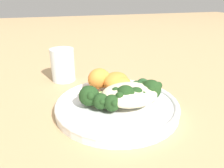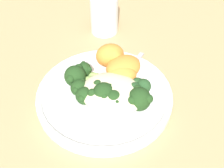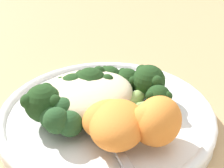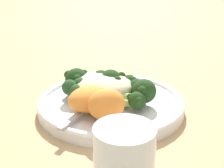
{
  "view_description": "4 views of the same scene",
  "coord_description": "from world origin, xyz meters",
  "px_view_note": "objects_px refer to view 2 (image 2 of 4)",
  "views": [
    {
      "loc": [
        0.14,
        0.39,
        0.23
      ],
      "look_at": [
        0.02,
        0.01,
        0.06
      ],
      "focal_mm": 35.0,
      "sensor_mm": 36.0,
      "label": 1
    },
    {
      "loc": [
        -0.15,
        0.37,
        0.44
      ],
      "look_at": [
        -0.0,
        0.01,
        0.05
      ],
      "focal_mm": 50.0,
      "sensor_mm": 36.0,
      "label": 2
    },
    {
      "loc": [
        -0.13,
        -0.27,
        0.23
      ],
      "look_at": [
        0.02,
        0.02,
        0.05
      ],
      "focal_mm": 50.0,
      "sensor_mm": 36.0,
      "label": 3
    },
    {
      "loc": [
        0.18,
        -0.46,
        0.25
      ],
      "look_at": [
        0.01,
        0.01,
        0.05
      ],
      "focal_mm": 50.0,
      "sensor_mm": 36.0,
      "label": 4
    }
  ],
  "objects_px": {
    "broccoli_stalk_1": "(80,77)",
    "sweet_potato_chunk_2": "(113,56)",
    "broccoli_stalk_5": "(113,97)",
    "kale_tuft": "(137,89)",
    "broccoli_stalk_2": "(85,87)",
    "broccoli_stalk_6": "(115,95)",
    "sweet_potato_chunk_3": "(123,67)",
    "spoon": "(127,73)",
    "sweet_potato_chunk_0": "(122,74)",
    "broccoli_stalk_0": "(89,72)",
    "sweet_potato_chunk_1": "(110,55)",
    "quinoa_mound": "(112,93)",
    "water_glass": "(104,14)",
    "plate": "(104,96)",
    "broccoli_stalk_3": "(92,92)",
    "broccoli_stalk_4": "(102,92)",
    "broccoli_stalk_7": "(135,97)"
  },
  "relations": [
    {
      "from": "broccoli_stalk_1",
      "to": "sweet_potato_chunk_2",
      "type": "xyz_separation_m",
      "value": [
        -0.04,
        -0.07,
        0.0
      ]
    },
    {
      "from": "broccoli_stalk_5",
      "to": "kale_tuft",
      "type": "bearing_deg",
      "value": 112.96
    },
    {
      "from": "broccoli_stalk_2",
      "to": "broccoli_stalk_6",
      "type": "relative_size",
      "value": 0.87
    },
    {
      "from": "sweet_potato_chunk_3",
      "to": "spoon",
      "type": "height_order",
      "value": "sweet_potato_chunk_3"
    },
    {
      "from": "broccoli_stalk_5",
      "to": "sweet_potato_chunk_0",
      "type": "xyz_separation_m",
      "value": [
        0.01,
        -0.06,
        0.0
      ]
    },
    {
      "from": "broccoli_stalk_2",
      "to": "sweet_potato_chunk_3",
      "type": "distance_m",
      "value": 0.09
    },
    {
      "from": "broccoli_stalk_0",
      "to": "broccoli_stalk_1",
      "type": "relative_size",
      "value": 0.87
    },
    {
      "from": "broccoli_stalk_1",
      "to": "sweet_potato_chunk_1",
      "type": "distance_m",
      "value": 0.08
    },
    {
      "from": "quinoa_mound",
      "to": "broccoli_stalk_6",
      "type": "distance_m",
      "value": 0.01
    },
    {
      "from": "water_glass",
      "to": "broccoli_stalk_5",
      "type": "bearing_deg",
      "value": 116.63
    },
    {
      "from": "sweet_potato_chunk_1",
      "to": "sweet_potato_chunk_3",
      "type": "height_order",
      "value": "sweet_potato_chunk_1"
    },
    {
      "from": "broccoli_stalk_5",
      "to": "sweet_potato_chunk_1",
      "type": "relative_size",
      "value": 1.7
    },
    {
      "from": "sweet_potato_chunk_3",
      "to": "sweet_potato_chunk_1",
      "type": "bearing_deg",
      "value": -27.36
    },
    {
      "from": "broccoli_stalk_1",
      "to": "broccoli_stalk_6",
      "type": "distance_m",
      "value": 0.08
    },
    {
      "from": "plate",
      "to": "broccoli_stalk_6",
      "type": "height_order",
      "value": "broccoli_stalk_6"
    },
    {
      "from": "broccoli_stalk_0",
      "to": "sweet_potato_chunk_3",
      "type": "distance_m",
      "value": 0.07
    },
    {
      "from": "broccoli_stalk_5",
      "to": "broccoli_stalk_0",
      "type": "bearing_deg",
      "value": -151.0
    },
    {
      "from": "plate",
      "to": "water_glass",
      "type": "distance_m",
      "value": 0.23
    },
    {
      "from": "broccoli_stalk_0",
      "to": "broccoli_stalk_3",
      "type": "bearing_deg",
      "value": 122.22
    },
    {
      "from": "broccoli_stalk_0",
      "to": "sweet_potato_chunk_3",
      "type": "xyz_separation_m",
      "value": [
        -0.06,
        -0.03,
        0.01
      ]
    },
    {
      "from": "sweet_potato_chunk_1",
      "to": "sweet_potato_chunk_2",
      "type": "distance_m",
      "value": 0.01
    },
    {
      "from": "broccoli_stalk_5",
      "to": "sweet_potato_chunk_0",
      "type": "relative_size",
      "value": 1.73
    },
    {
      "from": "broccoli_stalk_5",
      "to": "spoon",
      "type": "relative_size",
      "value": 0.94
    },
    {
      "from": "broccoli_stalk_5",
      "to": "kale_tuft",
      "type": "distance_m",
      "value": 0.05
    },
    {
      "from": "spoon",
      "to": "sweet_potato_chunk_0",
      "type": "bearing_deg",
      "value": 177.16
    },
    {
      "from": "broccoli_stalk_3",
      "to": "kale_tuft",
      "type": "distance_m",
      "value": 0.08
    },
    {
      "from": "broccoli_stalk_0",
      "to": "sweet_potato_chunk_2",
      "type": "distance_m",
      "value": 0.06
    },
    {
      "from": "broccoli_stalk_3",
      "to": "sweet_potato_chunk_3",
      "type": "bearing_deg",
      "value": -179.6
    },
    {
      "from": "sweet_potato_chunk_3",
      "to": "broccoli_stalk_1",
      "type": "bearing_deg",
      "value": 39.52
    },
    {
      "from": "plate",
      "to": "quinoa_mound",
      "type": "relative_size",
      "value": 2.22
    },
    {
      "from": "broccoli_stalk_2",
      "to": "broccoli_stalk_4",
      "type": "bearing_deg",
      "value": 125.69
    },
    {
      "from": "quinoa_mound",
      "to": "broccoli_stalk_2",
      "type": "height_order",
      "value": "quinoa_mound"
    },
    {
      "from": "broccoli_stalk_5",
      "to": "kale_tuft",
      "type": "xyz_separation_m",
      "value": [
        -0.03,
        -0.04,
        -0.0
      ]
    },
    {
      "from": "plate",
      "to": "sweet_potato_chunk_2",
      "type": "relative_size",
      "value": 5.31
    },
    {
      "from": "plate",
      "to": "kale_tuft",
      "type": "bearing_deg",
      "value": -164.39
    },
    {
      "from": "quinoa_mound",
      "to": "broccoli_stalk_4",
      "type": "bearing_deg",
      "value": 17.66
    },
    {
      "from": "broccoli_stalk_6",
      "to": "broccoli_stalk_7",
      "type": "xyz_separation_m",
      "value": [
        -0.04,
        -0.01,
        0.0
      ]
    },
    {
      "from": "water_glass",
      "to": "sweet_potato_chunk_3",
      "type": "bearing_deg",
      "value": 124.65
    },
    {
      "from": "sweet_potato_chunk_0",
      "to": "sweet_potato_chunk_2",
      "type": "xyz_separation_m",
      "value": [
        0.03,
        -0.04,
        0.0
      ]
    },
    {
      "from": "sweet_potato_chunk_1",
      "to": "sweet_potato_chunk_2",
      "type": "height_order",
      "value": "sweet_potato_chunk_1"
    },
    {
      "from": "broccoli_stalk_0",
      "to": "broccoli_stalk_7",
      "type": "bearing_deg",
      "value": 164.33
    },
    {
      "from": "broccoli_stalk_1",
      "to": "broccoli_stalk_2",
      "type": "distance_m",
      "value": 0.02
    },
    {
      "from": "plate",
      "to": "kale_tuft",
      "type": "height_order",
      "value": "kale_tuft"
    },
    {
      "from": "broccoli_stalk_3",
      "to": "spoon",
      "type": "bearing_deg",
      "value": 177.32
    },
    {
      "from": "quinoa_mound",
      "to": "sweet_potato_chunk_2",
      "type": "xyz_separation_m",
      "value": [
        0.03,
        -0.09,
        0.0
      ]
    },
    {
      "from": "sweet_potato_chunk_1",
      "to": "spoon",
      "type": "distance_m",
      "value": 0.05
    },
    {
      "from": "quinoa_mound",
      "to": "sweet_potato_chunk_1",
      "type": "bearing_deg",
      "value": -65.24
    },
    {
      "from": "sweet_potato_chunk_2",
      "to": "spoon",
      "type": "xyz_separation_m",
      "value": [
        -0.04,
        0.02,
        -0.02
      ]
    },
    {
      "from": "sweet_potato_chunk_2",
      "to": "kale_tuft",
      "type": "bearing_deg",
      "value": 140.0
    },
    {
      "from": "broccoli_stalk_1",
      "to": "spoon",
      "type": "relative_size",
      "value": 0.94
    }
  ]
}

